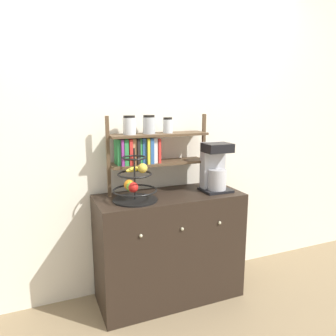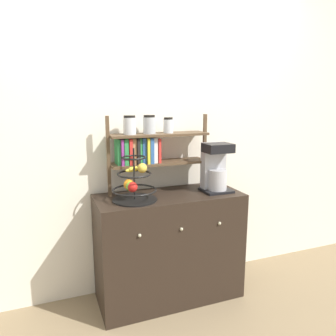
{
  "view_description": "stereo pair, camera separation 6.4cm",
  "coord_description": "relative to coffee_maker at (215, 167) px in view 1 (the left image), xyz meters",
  "views": [
    {
      "loc": [
        -0.93,
        -1.96,
        1.55
      ],
      "look_at": [
        -0.01,
        0.23,
        1.05
      ],
      "focal_mm": 35.0,
      "sensor_mm": 36.0,
      "label": 1
    },
    {
      "loc": [
        -0.87,
        -1.99,
        1.55
      ],
      "look_at": [
        -0.01,
        0.23,
        1.05
      ],
      "focal_mm": 35.0,
      "sensor_mm": 36.0,
      "label": 2
    }
  ],
  "objects": [
    {
      "name": "sideboard",
      "position": [
        -0.38,
        0.03,
        -0.61
      ],
      "size": [
        1.11,
        0.48,
        0.85
      ],
      "color": "black",
      "rests_on": "ground_plane"
    },
    {
      "name": "ground_plane",
      "position": [
        -0.38,
        -0.2,
        -1.03
      ],
      "size": [
        12.0,
        12.0,
        0.0
      ],
      "primitive_type": "plane",
      "color": "#847051"
    },
    {
      "name": "coffee_maker",
      "position": [
        0.0,
        0.0,
        0.0
      ],
      "size": [
        0.22,
        0.2,
        0.38
      ],
      "color": "black",
      "rests_on": "sideboard"
    },
    {
      "name": "fruit_stand",
      "position": [
        -0.66,
        -0.02,
        -0.07
      ],
      "size": [
        0.32,
        0.32,
        0.38
      ],
      "color": "black",
      "rests_on": "sideboard"
    },
    {
      "name": "wall_back",
      "position": [
        -0.38,
        0.3,
        0.27
      ],
      "size": [
        7.0,
        0.05,
        2.6
      ],
      "primitive_type": "cube",
      "color": "silver",
      "rests_on": "ground_plane"
    },
    {
      "name": "shelf_hutch",
      "position": [
        -0.51,
        0.16,
        0.18
      ],
      "size": [
        0.81,
        0.2,
        0.59
      ],
      "color": "brown",
      "rests_on": "sideboard"
    }
  ]
}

